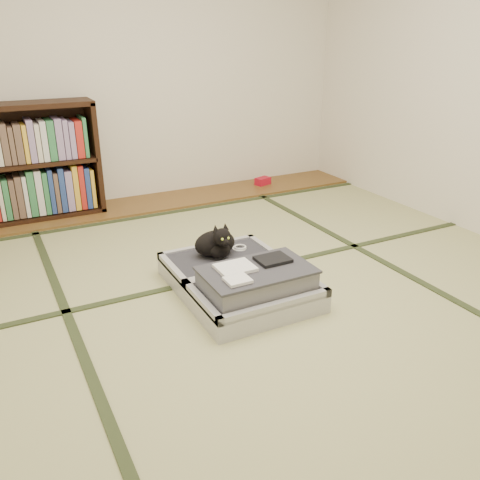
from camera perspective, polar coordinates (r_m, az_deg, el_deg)
name	(u,v)px	position (r m, az deg, el deg)	size (l,w,h in m)	color
floor	(260,303)	(2.91, 2.31, -7.08)	(4.50, 4.50, 0.00)	tan
wood_strip	(150,203)	(4.60, -10.07, 4.08)	(4.00, 0.50, 0.02)	brown
red_item	(263,181)	(5.07, 2.57, 6.63)	(0.15, 0.09, 0.07)	#B70E24
room_shell	(265,24)	(2.53, 2.87, 23.11)	(4.50, 4.50, 4.50)	white
tatami_borders	(223,269)	(3.29, -1.93, -3.26)	(4.00, 4.50, 0.01)	#2D381E
bookcase	(7,167)	(4.38, -24.66, 7.44)	(1.39, 0.32, 0.92)	black
suitcase	(241,280)	(2.95, 0.13, -4.55)	(0.68, 0.90, 0.27)	#AAA9AE
cat	(217,243)	(3.13, -2.64, -0.37)	(0.30, 0.30, 0.24)	black
cable_coil	(240,248)	(3.26, -0.05, -0.88)	(0.09, 0.09, 0.02)	white
hanger	(238,297)	(2.95, -0.19, -6.39)	(0.40, 0.26, 0.01)	black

